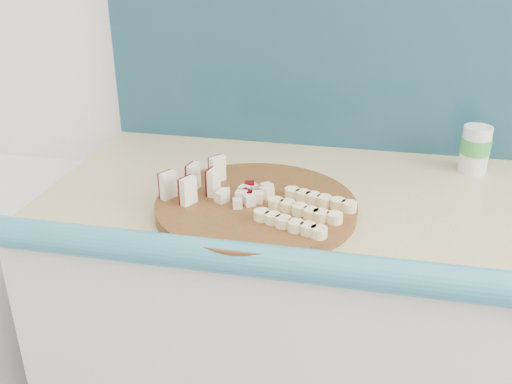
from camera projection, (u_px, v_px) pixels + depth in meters
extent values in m
cylinder|color=#4E2B10|center=(256.00, 207.00, 1.13)|extent=(0.51, 0.51, 0.02)
cube|color=#F7EBC5|center=(168.00, 185.00, 1.13)|extent=(0.02, 0.04, 0.05)
cube|color=#470508|center=(165.00, 184.00, 1.13)|extent=(0.02, 0.03, 0.05)
cube|color=#F7EBC5|center=(194.00, 177.00, 1.17)|extent=(0.02, 0.04, 0.05)
cube|color=#470508|center=(190.00, 176.00, 1.17)|extent=(0.02, 0.03, 0.05)
cube|color=#F7EBC5|center=(218.00, 169.00, 1.20)|extent=(0.02, 0.04, 0.05)
cube|color=#470508|center=(214.00, 168.00, 1.21)|extent=(0.02, 0.03, 0.05)
cube|color=#F7EBC5|center=(188.00, 191.00, 1.11)|extent=(0.02, 0.04, 0.05)
cube|color=#470508|center=(185.00, 190.00, 1.11)|extent=(0.02, 0.03, 0.05)
cube|color=#F7EBC5|center=(214.00, 182.00, 1.14)|extent=(0.02, 0.04, 0.05)
cube|color=#470508|center=(210.00, 181.00, 1.15)|extent=(0.02, 0.03, 0.05)
cube|color=beige|center=(249.00, 195.00, 1.13)|extent=(0.02, 0.02, 0.02)
cube|color=beige|center=(254.00, 194.00, 1.13)|extent=(0.02, 0.02, 0.02)
cube|color=#470508|center=(257.00, 192.00, 1.14)|extent=(0.02, 0.02, 0.02)
cube|color=beige|center=(250.00, 192.00, 1.14)|extent=(0.02, 0.02, 0.02)
cube|color=beige|center=(249.00, 190.00, 1.15)|extent=(0.02, 0.02, 0.02)
cube|color=beige|center=(245.00, 188.00, 1.16)|extent=(0.02, 0.02, 0.02)
cube|color=beige|center=(243.00, 192.00, 1.14)|extent=(0.02, 0.02, 0.02)
cube|color=beige|center=(238.00, 192.00, 1.14)|extent=(0.02, 0.02, 0.02)
cube|color=#470508|center=(232.00, 193.00, 1.14)|extent=(0.02, 0.02, 0.02)
cube|color=beige|center=(239.00, 195.00, 1.13)|extent=(0.02, 0.02, 0.02)
cube|color=beige|center=(238.00, 197.00, 1.12)|extent=(0.02, 0.02, 0.02)
cube|color=beige|center=(244.00, 196.00, 1.13)|extent=(0.02, 0.02, 0.02)
cube|color=beige|center=(247.00, 197.00, 1.12)|extent=(0.02, 0.02, 0.02)
cube|color=beige|center=(252.00, 198.00, 1.12)|extent=(0.02, 0.02, 0.02)
cylinder|color=#FEE69B|center=(261.00, 215.00, 1.05)|extent=(0.03, 0.03, 0.02)
cylinder|color=#FEE69B|center=(273.00, 218.00, 1.04)|extent=(0.03, 0.03, 0.02)
cylinder|color=#FEE69B|center=(284.00, 222.00, 1.03)|extent=(0.03, 0.03, 0.02)
cylinder|color=#FEE69B|center=(295.00, 225.00, 1.02)|extent=(0.03, 0.03, 0.02)
cylinder|color=#FEE69B|center=(307.00, 229.00, 1.01)|extent=(0.03, 0.03, 0.02)
cylinder|color=#FEE69B|center=(320.00, 232.00, 1.00)|extent=(0.03, 0.03, 0.02)
cylinder|color=#FEE69B|center=(278.00, 203.00, 1.10)|extent=(0.03, 0.03, 0.02)
cylinder|color=#FEE69B|center=(289.00, 206.00, 1.09)|extent=(0.03, 0.03, 0.02)
cylinder|color=#FEE69B|center=(300.00, 209.00, 1.08)|extent=(0.03, 0.03, 0.02)
cylinder|color=#FEE69B|center=(311.00, 212.00, 1.06)|extent=(0.03, 0.03, 0.02)
cylinder|color=#FEE69B|center=(322.00, 215.00, 1.05)|extent=(0.03, 0.03, 0.02)
cylinder|color=#FEE69B|center=(334.00, 219.00, 1.04)|extent=(0.03, 0.03, 0.02)
cylinder|color=#FEE69B|center=(293.00, 192.00, 1.14)|extent=(0.03, 0.03, 0.02)
cylinder|color=#FEE69B|center=(303.00, 195.00, 1.13)|extent=(0.03, 0.03, 0.02)
cylinder|color=#FEE69B|center=(314.00, 197.00, 1.12)|extent=(0.03, 0.03, 0.02)
cylinder|color=#FEE69B|center=(325.00, 200.00, 1.11)|extent=(0.03, 0.03, 0.02)
cylinder|color=#FEE69B|center=(336.00, 203.00, 1.10)|extent=(0.03, 0.03, 0.02)
cylinder|color=#FEE69B|center=(348.00, 206.00, 1.09)|extent=(0.03, 0.03, 0.02)
cylinder|color=silver|center=(475.00, 149.00, 1.30)|extent=(0.06, 0.06, 0.11)
cylinder|color=green|center=(476.00, 146.00, 1.30)|extent=(0.07, 0.07, 0.04)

